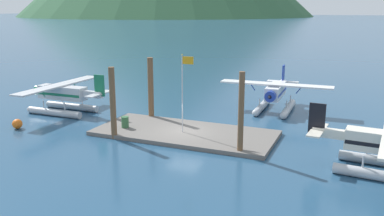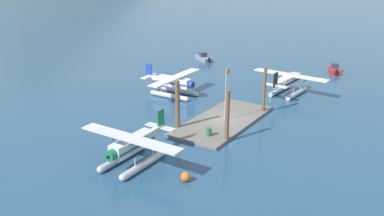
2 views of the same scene
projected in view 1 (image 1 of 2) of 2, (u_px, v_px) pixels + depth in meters
name	position (u px, v px, depth m)	size (l,w,h in m)	color
ground_plane	(185.00, 135.00, 31.28)	(1200.00, 1200.00, 0.00)	navy
dock_platform	(185.00, 133.00, 31.24)	(13.87, 6.14, 0.30)	#66605B
piling_near_left	(113.00, 103.00, 29.77)	(0.44, 0.44, 5.40)	brown
piling_near_right	(241.00, 114.00, 26.39)	(0.39, 0.39, 5.60)	brown
piling_far_left	(151.00, 89.00, 35.07)	(0.49, 0.49, 5.44)	brown
flagpole	(184.00, 84.00, 30.09)	(0.95, 0.10, 5.97)	silver
fuel_drum	(125.00, 122.00, 32.04)	(0.62, 0.62, 0.88)	#33663D
mooring_buoy	(17.00, 124.00, 32.76)	(0.80, 0.80, 0.80)	orange
seaplane_white_bow_right	(276.00, 95.00, 38.22)	(10.43, 7.98, 3.84)	#B7BABF
seaplane_silver_port_fwd	(62.00, 96.00, 37.49)	(7.98, 10.41, 3.84)	#B7BABF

